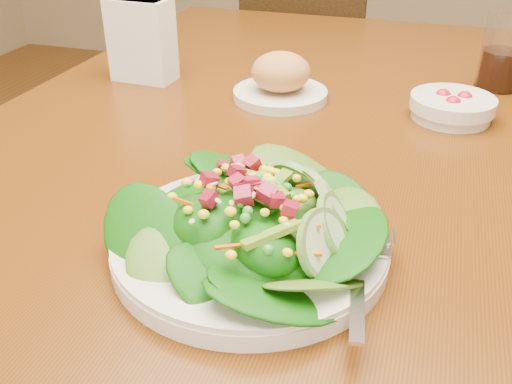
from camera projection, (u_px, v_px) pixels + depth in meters
dining_table at (277, 176)px, 0.94m from camera, size 0.90×1.40×0.75m
chair_far at (307, 66)px, 1.99m from camera, size 0.42×0.43×0.91m
salad_plate at (259, 229)px, 0.57m from camera, size 0.28×0.28×0.08m
bread_plate at (281, 80)px, 0.94m from camera, size 0.16×0.16×0.08m
tomato_bowl at (452, 107)px, 0.88m from camera, size 0.13×0.13×0.04m
drinking_glass at (503, 56)px, 0.98m from camera, size 0.08×0.08×0.13m
napkin_holder at (142, 38)px, 1.01m from camera, size 0.11×0.07×0.14m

